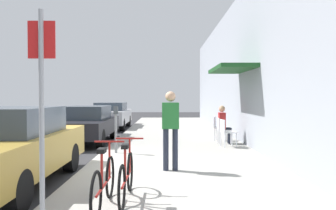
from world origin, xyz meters
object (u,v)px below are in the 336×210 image
object	(u,v)px
bicycle_1	(104,184)
cafe_chair_0	(226,131)
parked_car_0	(8,147)
parked_car_1	(86,124)
parked_car_2	(111,115)
street_sign	(42,102)
cafe_chair_2	(218,127)
seated_patron_1	(224,123)
bicycle_0	(126,177)
cafe_chair_1	(222,129)
pedestrian_standing	(170,124)
parking_meter	(116,126)

from	to	relation	value
bicycle_1	cafe_chair_0	size ratio (longest dim) A/B	1.97
parked_car_0	bicycle_1	xyz separation A→B (m)	(2.09, -1.60, -0.29)
parked_car_1	parked_car_2	bearing A→B (deg)	90.00
street_sign	cafe_chair_2	distance (m)	8.94
seated_patron_1	bicycle_1	bearing A→B (deg)	-113.01
bicycle_1	cafe_chair_0	distance (m)	6.52
parked_car_0	bicycle_0	bearing A→B (deg)	-27.27
bicycle_0	bicycle_1	distance (m)	0.47
street_sign	cafe_chair_2	xyz separation A→B (m)	(3.38, 8.22, -1.02)
street_sign	bicycle_1	world-z (taller)	street_sign
parked_car_1	cafe_chair_1	bearing A→B (deg)	-13.06
street_sign	parked_car_2	bearing A→B (deg)	96.05
bicycle_0	cafe_chair_0	distance (m)	6.06
bicycle_0	cafe_chair_0	world-z (taller)	bicycle_0
street_sign	pedestrian_standing	size ratio (longest dim) A/B	1.53
parked_car_1	seated_patron_1	world-z (taller)	seated_patron_1
parking_meter	pedestrian_standing	world-z (taller)	pedestrian_standing
parking_meter	pedestrian_standing	size ratio (longest dim) A/B	0.78
parked_car_2	bicycle_1	size ratio (longest dim) A/B	2.57
cafe_chair_2	street_sign	bearing A→B (deg)	-112.33
parked_car_1	bicycle_1	xyz separation A→B (m)	(2.09, -7.83, -0.23)
pedestrian_standing	bicycle_1	bearing A→B (deg)	-111.37
seated_patron_1	cafe_chair_2	world-z (taller)	seated_patron_1
seated_patron_1	parked_car_1	bearing A→B (deg)	167.08
parked_car_0	bicycle_0	world-z (taller)	parked_car_0
street_sign	cafe_chair_0	size ratio (longest dim) A/B	2.99
parked_car_0	street_sign	xyz separation A→B (m)	(1.50, -2.35, 0.87)
cafe_chair_1	parked_car_0	bearing A→B (deg)	-133.71
bicycle_1	cafe_chair_2	distance (m)	7.97
parking_meter	pedestrian_standing	bearing A→B (deg)	-56.60
parking_meter	bicycle_0	xyz separation A→B (m)	(0.81, -4.39, -0.41)
street_sign	seated_patron_1	bearing A→B (deg)	65.26
parked_car_0	parked_car_1	xyz separation A→B (m)	(0.00, 6.23, -0.06)
parked_car_0	bicycle_1	world-z (taller)	parked_car_0
parked_car_0	pedestrian_standing	size ratio (longest dim) A/B	2.59
parked_car_2	pedestrian_standing	xyz separation A→B (m)	(3.06, -10.91, 0.38)
parked_car_2	cafe_chair_0	size ratio (longest dim) A/B	5.06
parked_car_0	street_sign	size ratio (longest dim) A/B	1.69
cafe_chair_2	pedestrian_standing	size ratio (longest dim) A/B	0.51
parking_meter	cafe_chair_2	xyz separation A→B (m)	(3.33, 2.69, -0.26)
cafe_chair_0	bicycle_0	bearing A→B (deg)	-114.53
street_sign	cafe_chair_0	world-z (taller)	street_sign
cafe_chair_1	pedestrian_standing	world-z (taller)	pedestrian_standing
cafe_chair_0	parked_car_2	bearing A→B (deg)	123.02
parking_meter	cafe_chair_2	world-z (taller)	parking_meter
parked_car_1	street_sign	distance (m)	8.76
parking_meter	cafe_chair_1	xyz separation A→B (m)	(3.32, 1.92, -0.26)
parked_car_2	seated_patron_1	world-z (taller)	seated_patron_1
parked_car_0	parked_car_2	distance (m)	11.79
cafe_chair_1	seated_patron_1	size ratio (longest dim) A/B	0.67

